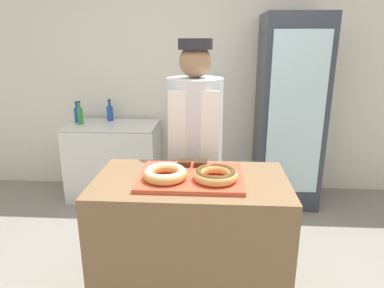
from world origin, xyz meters
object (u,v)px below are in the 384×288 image
bottle_blue_b (77,114)px  beverage_fridge (289,113)px  donut_light_glaze (165,173)px  bottle_green (80,115)px  brownie_back_right (201,163)px  bottle_blue (110,113)px  baker_person (195,153)px  chest_freezer (115,160)px  serving_tray (191,177)px  donut_chocolate_glaze (215,174)px  brownie_back_left (184,163)px

bottle_blue_b → beverage_fridge: bearing=-2.2°
donut_light_glaze → bottle_green: size_ratio=0.97×
brownie_back_right → bottle_blue: size_ratio=0.33×
baker_person → chest_freezer: (-0.97, 1.16, -0.49)m
serving_tray → donut_chocolate_glaze: donut_chocolate_glaze is taller
baker_person → brownie_back_right: bearing=-82.5°
donut_light_glaze → beverage_fridge: beverage_fridge is taller
baker_person → beverage_fridge: bearing=51.0°
brownie_back_left → beverage_fridge: 1.88m
beverage_fridge → bottle_blue: 1.98m
chest_freezer → brownie_back_right: bearing=-57.3°
bottle_blue_b → serving_tray: bearing=-52.9°
beverage_fridge → serving_tray: bearing=-117.6°
bottle_blue_b → brownie_back_left: bearing=-51.5°
serving_tray → bottle_blue_b: bottle_blue_b is taller
donut_light_glaze → donut_chocolate_glaze: size_ratio=1.00×
brownie_back_left → bottle_green: size_ratio=0.31×
chest_freezer → beverage_fridge: bearing=-0.2°
bottle_blue → bottle_blue_b: bottle_blue is taller
brownie_back_left → baker_person: 0.47m
chest_freezer → baker_person: bearing=-49.9°
baker_person → beverage_fridge: size_ratio=0.88×
beverage_fridge → bottle_blue_b: size_ratio=8.60×
brownie_back_left → chest_freezer: brownie_back_left is taller
brownie_back_right → bottle_green: bearing=130.8°
bottle_green → donut_light_glaze: bearing=-56.9°
donut_light_glaze → bottle_blue_b: size_ratio=1.08×
serving_tray → bottle_blue_b: 2.32m
baker_person → bottle_blue_b: 1.86m
serving_tray → bottle_green: (-1.33, 1.75, -0.03)m
brownie_back_left → brownie_back_right: 0.10m
donut_light_glaze → baker_person: baker_person is taller
serving_tray → brownie_back_left: brownie_back_left is taller
beverage_fridge → bottle_green: 2.25m
brownie_back_right → bottle_blue: (-1.10, 1.79, -0.06)m
donut_light_glaze → bottle_blue_b: bottle_blue_b is taller
serving_tray → donut_light_glaze: 0.16m
donut_light_glaze → baker_person: 0.70m
chest_freezer → bottle_blue_b: (-0.41, 0.08, 0.51)m
donut_chocolate_glaze → brownie_back_left: 0.29m
donut_light_glaze → brownie_back_left: bearing=67.8°
brownie_back_right → baker_person: (-0.06, 0.46, -0.09)m
brownie_back_left → brownie_back_right: (0.10, 0.00, 0.00)m
baker_person → beverage_fridge: (0.93, 1.15, 0.08)m
brownie_back_left → bottle_blue_b: 2.17m
serving_tray → bottle_blue: 2.21m
bottle_blue → beverage_fridge: bearing=-5.3°
donut_light_glaze → bottle_blue_b: bearing=123.3°
donut_light_glaze → brownie_back_left: donut_light_glaze is taller
serving_tray → donut_chocolate_glaze: 0.16m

